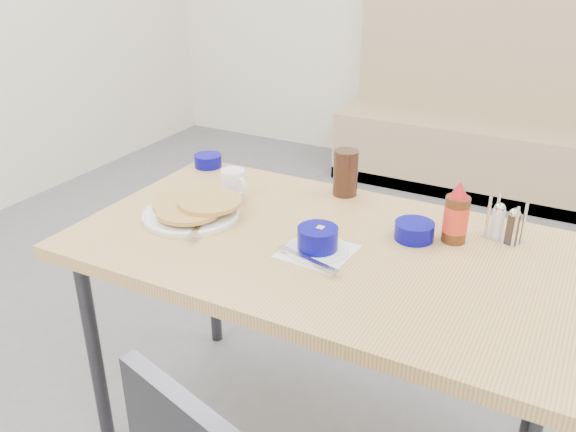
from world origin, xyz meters
The scene contains 10 objects.
booth_bench centered at (0.00, 2.78, 0.35)m, with size 1.90×0.56×1.22m.
dining_table centered at (0.00, 0.25, 0.70)m, with size 1.40×0.80×0.76m.
pancake_plate centered at (-0.42, 0.22, 0.78)m, with size 0.29×0.29×0.05m.
coffee_mug centered at (-0.40, 0.41, 0.81)m, with size 0.11×0.08×0.09m.
grits_setting centered at (0.01, 0.19, 0.79)m, with size 0.20×0.20×0.08m.
creamer_bowl centered at (-0.63, 0.59, 0.78)m, with size 0.10×0.10×0.04m.
butter_bowl centered at (0.22, 0.39, 0.78)m, with size 0.11×0.11×0.05m.
amber_tumbler centered at (-0.08, 0.59, 0.84)m, with size 0.08×0.08×0.15m, color black.
condiment_caddy centered at (0.44, 0.50, 0.80)m, with size 0.12×0.09×0.12m.
syrup_bottle centered at (0.32, 0.43, 0.84)m, with size 0.07×0.07×0.18m.
Camera 1 is at (0.62, -1.13, 1.56)m, focal length 38.00 mm.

